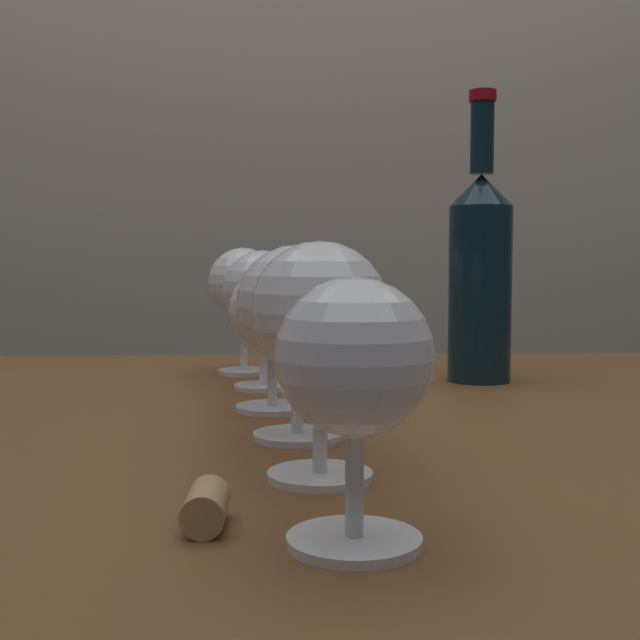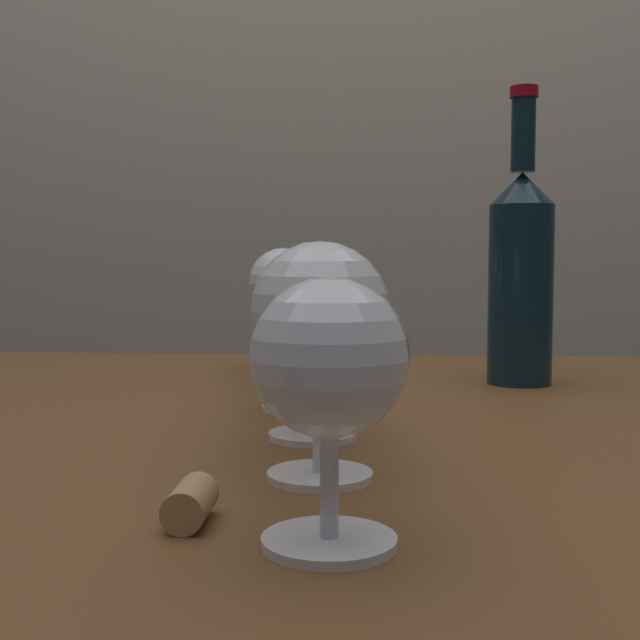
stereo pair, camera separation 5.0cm
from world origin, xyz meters
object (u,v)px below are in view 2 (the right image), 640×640
object	(u,v)px
wine_glass_port	(312,310)
wine_glass_merlot	(284,287)
wine_glass_chardonnay	(298,294)
cork	(190,503)
wine_glass_pinot	(320,317)
wine_bottle	(521,271)
wine_glass_cabernet	(303,316)
wine_glass_amber	(329,365)

from	to	relation	value
wine_glass_port	wine_glass_merlot	size ratio (longest dim) A/B	0.98
wine_glass_chardonnay	cork	xyz separation A→B (m)	(-0.02, -0.45, -0.09)
wine_glass_port	wine_glass_chardonnay	size ratio (longest dim) A/B	1.01
wine_glass_port	wine_glass_pinot	bearing A→B (deg)	-83.57
wine_glass_merlot	wine_bottle	distance (m)	0.28
wine_glass_merlot	wine_bottle	world-z (taller)	wine_bottle
wine_glass_merlot	wine_bottle	bearing A→B (deg)	-14.55
wine_glass_cabernet	wine_glass_chardonnay	bearing A→B (deg)	97.26
cork	wine_glass_amber	bearing A→B (deg)	-21.83
wine_glass_merlot	cork	bearing A→B (deg)	-88.79
wine_glass_merlot	cork	distance (m)	0.57
wine_glass_pinot	wine_glass_merlot	size ratio (longest dim) A/B	0.98
wine_glass_chardonnay	wine_glass_cabernet	bearing A→B (deg)	-82.74
wine_glass_amber	wine_glass_merlot	size ratio (longest dim) A/B	0.85
wine_glass_chardonnay	wine_glass_merlot	world-z (taller)	wine_glass_merlot
wine_bottle	cork	distance (m)	0.57
wine_glass_amber	wine_glass_merlot	distance (m)	0.60
wine_glass_pinot	wine_glass_port	size ratio (longest dim) A/B	1.00
wine_glass_amber	wine_bottle	distance (m)	0.55
cork	wine_bottle	bearing A→B (deg)	62.77
wine_glass_pinot	wine_glass_cabernet	size ratio (longest dim) A/B	1.14
wine_glass_cabernet	wine_glass_chardonnay	world-z (taller)	wine_glass_chardonnay
wine_glass_amber	wine_glass_cabernet	distance (m)	0.35
wine_glass_amber	wine_glass_pinot	bearing A→B (deg)	95.68
wine_glass_cabernet	wine_glass_chardonnay	xyz separation A→B (m)	(-0.02, 0.12, 0.01)
wine_glass_cabernet	wine_glass_merlot	distance (m)	0.24
wine_glass_port	wine_glass_chardonnay	xyz separation A→B (m)	(-0.03, 0.24, 0.00)
wine_glass_pinot	wine_bottle	size ratio (longest dim) A/B	0.46
wine_glass_amber	cork	bearing A→B (deg)	158.17
wine_glass_chardonnay	wine_glass_amber	bearing A→B (deg)	-83.07
wine_glass_port	wine_glass_amber	bearing A→B (deg)	-83.95
wine_glass_pinot	wine_bottle	xyz separation A→B (m)	(0.19, 0.40, 0.02)
wine_glass_port	wine_glass_merlot	xyz separation A→B (m)	(-0.06, 0.36, 0.01)
wine_glass_pinot	wine_bottle	distance (m)	0.45
wine_glass_pinot	wine_glass_port	bearing A→B (deg)	96.43
wine_glass_chardonnay	wine_bottle	size ratio (longest dim) A/B	0.46
wine_glass_pinot	wine_glass_cabernet	distance (m)	0.24
wine_glass_chardonnay	wine_bottle	world-z (taller)	wine_bottle
wine_glass_cabernet	cork	world-z (taller)	wine_glass_cabernet
wine_glass_pinot	wine_glass_chardonnay	distance (m)	0.36
wine_glass_amber	wine_glass_chardonnay	bearing A→B (deg)	96.93
wine_glass_port	wine_glass_cabernet	xyz separation A→B (m)	(-0.02, 0.12, -0.01)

